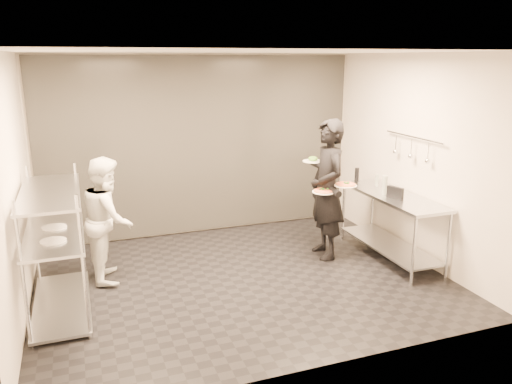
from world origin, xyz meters
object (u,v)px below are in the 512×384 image
object	(u,v)px
waiter	(327,190)
pizza_plate_far	(346,185)
chef	(108,219)
bottle_clear	(377,180)
bottle_dark	(357,175)
prep_counter	(392,215)
bottle_green	(385,185)
salad_plate	(313,160)
pass_rack	(56,244)
pos_monitor	(395,193)
pizza_plate_near	(324,191)

from	to	relation	value
waiter	pizza_plate_far	bearing A→B (deg)	44.34
chef	bottle_clear	bearing A→B (deg)	-88.08
bottle_clear	bottle_dark	size ratio (longest dim) A/B	0.81
pizza_plate_far	bottle_clear	size ratio (longest dim) A/B	1.76
prep_counter	waiter	distance (m)	0.97
bottle_clear	pizza_plate_far	bearing A→B (deg)	-156.24
waiter	bottle_green	size ratio (longest dim) A/B	7.47
prep_counter	salad_plate	world-z (taller)	salad_plate
pass_rack	pos_monitor	distance (m)	4.22
pass_rack	waiter	world-z (taller)	waiter
pass_rack	salad_plate	bearing A→B (deg)	11.18
pass_rack	prep_counter	size ratio (longest dim) A/B	0.89
pass_rack	prep_counter	distance (m)	4.33
chef	salad_plate	size ratio (longest dim) A/B	5.41
waiter	bottle_clear	xyz separation A→B (m)	(0.87, 0.11, 0.03)
pizza_plate_far	bottle_dark	distance (m)	0.84
pos_monitor	bottle_dark	bearing A→B (deg)	69.11
prep_counter	waiter	xyz separation A→B (m)	(-0.82, 0.37, 0.35)
prep_counter	pizza_plate_far	world-z (taller)	pizza_plate_far
bottle_clear	pos_monitor	bearing A→B (deg)	-103.85
pass_rack	pos_monitor	xyz separation A→B (m)	(4.21, -0.21, 0.24)
waiter	chef	distance (m)	2.93
pass_rack	bottle_dark	distance (m)	4.32
salad_plate	bottle_green	size ratio (longest dim) A/B	1.12
chef	pos_monitor	bearing A→B (deg)	-98.82
pizza_plate_far	bottle_dark	world-z (taller)	bottle_dark
prep_counter	waiter	world-z (taller)	waiter
prep_counter	chef	distance (m)	3.79
prep_counter	bottle_green	xyz separation A→B (m)	(-0.10, 0.06, 0.42)
prep_counter	pos_monitor	xyz separation A→B (m)	(-0.12, -0.21, 0.38)
pass_rack	chef	size ratio (longest dim) A/B	1.02
pass_rack	salad_plate	distance (m)	3.54
prep_counter	chef	world-z (taller)	chef
pizza_plate_far	pos_monitor	world-z (taller)	pizza_plate_far
pizza_plate_near	salad_plate	xyz separation A→B (m)	(0.06, 0.47, 0.33)
waiter	pos_monitor	bearing A→B (deg)	54.53
prep_counter	pizza_plate_far	xyz separation A→B (m)	(-0.65, 0.17, 0.45)
chef	pizza_plate_far	distance (m)	3.13
pos_monitor	bottle_dark	size ratio (longest dim) A/B	1.10
waiter	bottle_dark	size ratio (longest dim) A/B	9.03
chef	bottle_green	xyz separation A→B (m)	(3.63, -0.60, 0.26)
pass_rack	bottle_clear	distance (m)	4.41
waiter	chef	xyz separation A→B (m)	(-2.91, 0.29, -0.19)
prep_counter	bottle_dark	distance (m)	0.90
pos_monitor	bottle_green	distance (m)	0.27
pass_rack	pizza_plate_near	bearing A→B (deg)	3.61
pizza_plate_near	salad_plate	distance (m)	0.58
waiter	bottle_dark	bearing A→B (deg)	124.67
pizza_plate_near	pos_monitor	xyz separation A→B (m)	(0.84, -0.42, 0.00)
salad_plate	bottle_dark	bearing A→B (deg)	8.82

